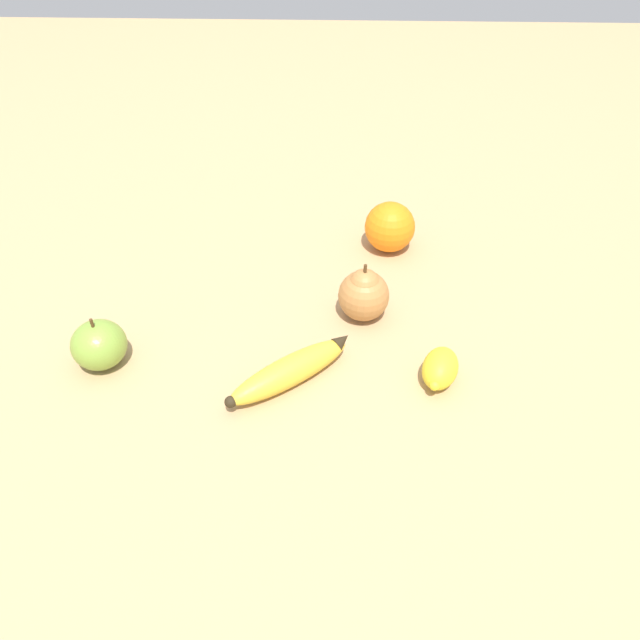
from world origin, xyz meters
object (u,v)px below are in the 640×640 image
Objects in this scene: pear at (364,294)px; lemon at (440,368)px; apple at (99,345)px; orange at (390,227)px; banana at (291,370)px.

pear reaches higher than lemon.
lemon is (-0.47, 0.02, -0.01)m from apple.
apple is 0.99× the size of lemon.
orange is 0.90× the size of pear.
orange is 0.19m from pear.
banana is at bearing 64.89° from orange.
pear reaches higher than orange.
pear is 0.39m from apple.
apple reaches higher than lemon.
orange reaches higher than apple.
orange reaches higher than lemon.
apple is 0.47m from lemon.
orange is 0.51m from apple.
lemon is at bearing 127.19° from pear.
banana is 0.35m from orange.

